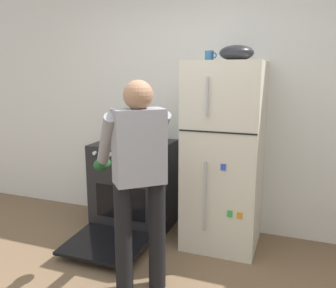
{
  "coord_description": "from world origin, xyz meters",
  "views": [
    {
      "loc": [
        1.02,
        -1.66,
        1.65
      ],
      "look_at": [
        -0.11,
        1.32,
        1.0
      ],
      "focal_mm": 37.87,
      "sensor_mm": 36.0,
      "label": 1
    }
  ],
  "objects_px": {
    "person_cook": "(138,169)",
    "coffee_mug": "(209,56)",
    "red_pot": "(146,137)",
    "refrigerator": "(224,156)",
    "mixing_bowl": "(237,53)",
    "stove_range": "(134,187)"
  },
  "relations": [
    {
      "from": "person_cook",
      "to": "coffee_mug",
      "type": "xyz_separation_m",
      "value": [
        0.25,
        1.03,
        0.84
      ]
    },
    {
      "from": "red_pot",
      "to": "coffee_mug",
      "type": "relative_size",
      "value": 2.86
    },
    {
      "from": "red_pot",
      "to": "coffee_mug",
      "type": "height_order",
      "value": "coffee_mug"
    },
    {
      "from": "refrigerator",
      "to": "coffee_mug",
      "type": "relative_size",
      "value": 15.6
    },
    {
      "from": "person_cook",
      "to": "mixing_bowl",
      "type": "height_order",
      "value": "mixing_bowl"
    },
    {
      "from": "refrigerator",
      "to": "stove_range",
      "type": "xyz_separation_m",
      "value": [
        -0.95,
        -0.02,
        -0.42
      ]
    },
    {
      "from": "coffee_mug",
      "to": "refrigerator",
      "type": "bearing_deg",
      "value": -15.83
    },
    {
      "from": "coffee_mug",
      "to": "mixing_bowl",
      "type": "bearing_deg",
      "value": -10.99
    },
    {
      "from": "refrigerator",
      "to": "red_pot",
      "type": "relative_size",
      "value": 5.46
    },
    {
      "from": "stove_range",
      "to": "person_cook",
      "type": "bearing_deg",
      "value": -61.74
    },
    {
      "from": "person_cook",
      "to": "coffee_mug",
      "type": "bearing_deg",
      "value": 76.18
    },
    {
      "from": "refrigerator",
      "to": "mixing_bowl",
      "type": "xyz_separation_m",
      "value": [
        0.08,
        0.0,
        0.94
      ]
    },
    {
      "from": "coffee_mug",
      "to": "mixing_bowl",
      "type": "xyz_separation_m",
      "value": [
        0.26,
        -0.05,
        0.02
      ]
    },
    {
      "from": "refrigerator",
      "to": "mixing_bowl",
      "type": "relative_size",
      "value": 5.77
    },
    {
      "from": "stove_range",
      "to": "mixing_bowl",
      "type": "height_order",
      "value": "mixing_bowl"
    },
    {
      "from": "red_pot",
      "to": "person_cook",
      "type": "bearing_deg",
      "value": -69.0
    },
    {
      "from": "mixing_bowl",
      "to": "coffee_mug",
      "type": "bearing_deg",
      "value": 169.01
    },
    {
      "from": "coffee_mug",
      "to": "red_pot",
      "type": "bearing_deg",
      "value": -170.7
    },
    {
      "from": "red_pot",
      "to": "coffee_mug",
      "type": "xyz_separation_m",
      "value": [
        0.61,
        0.1,
        0.79
      ]
    },
    {
      "from": "stove_range",
      "to": "person_cook",
      "type": "relative_size",
      "value": 0.77
    },
    {
      "from": "red_pot",
      "to": "mixing_bowl",
      "type": "relative_size",
      "value": 1.06
    },
    {
      "from": "refrigerator",
      "to": "red_pot",
      "type": "bearing_deg",
      "value": -176.39
    }
  ]
}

